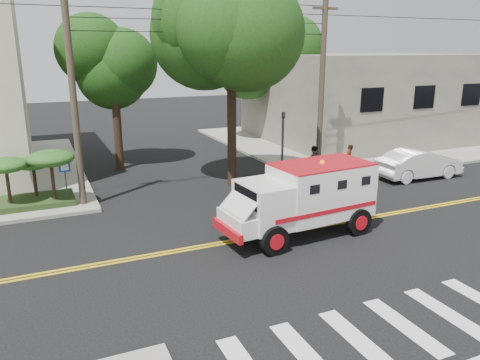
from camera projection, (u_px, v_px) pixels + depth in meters
name	position (u px, v px, depth m)	size (l,w,h in m)	color
ground	(264.00, 236.00, 16.89)	(100.00, 100.00, 0.00)	black
sidewalk_ne	(346.00, 141.00, 34.00)	(17.00, 17.00, 0.15)	gray
building_right	(362.00, 96.00, 34.19)	(14.00, 12.00, 6.00)	#6A645B
utility_pole_left	(74.00, 101.00, 18.78)	(0.28, 0.28, 9.00)	#382D23
utility_pole_right	(321.00, 90.00, 23.58)	(0.28, 0.28, 9.00)	#382D23
tree_main	(243.00, 33.00, 21.16)	(6.08, 5.70, 9.85)	black
tree_left	(120.00, 64.00, 24.67)	(4.48, 4.20, 7.70)	black
tree_right	(277.00, 55.00, 32.56)	(4.80, 4.50, 8.20)	black
traffic_signal	(283.00, 140.00, 22.69)	(0.15, 0.18, 3.60)	#3F3F42
accessibility_sign	(65.00, 177.00, 19.54)	(0.45, 0.10, 2.02)	#3F3F42
palm_planter	(32.00, 171.00, 19.39)	(3.52, 2.63, 2.36)	#1E3314
armored_truck	(304.00, 196.00, 16.69)	(5.80, 2.67, 2.57)	white
parked_sedan	(419.00, 164.00, 24.26)	(1.62, 4.64, 1.53)	silver
pedestrian_a	(349.00, 159.00, 24.48)	(0.57, 0.37, 1.57)	gray
pedestrian_b	(313.00, 162.00, 23.62)	(0.82, 0.64, 1.68)	gray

